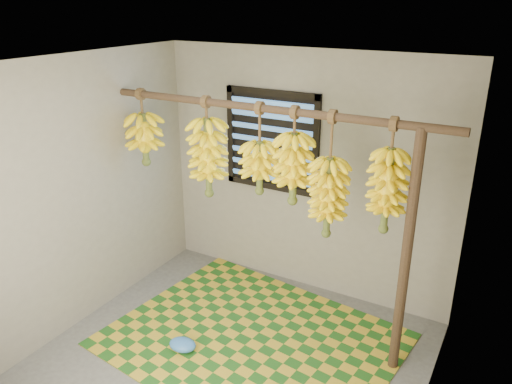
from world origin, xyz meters
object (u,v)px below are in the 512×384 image
Objects in this scene: banana_bunch_b at (208,158)px; banana_bunch_d at (293,169)px; plastic_bag at (183,345)px; banana_bunch_c at (260,167)px; banana_bunch_f at (387,191)px; woven_mat at (252,339)px; banana_bunch_e at (328,197)px; support_post at (406,258)px; banana_bunch_a at (145,139)px.

banana_bunch_b is 0.82m from banana_bunch_d.
plastic_bag is 1.64m from banana_bunch_c.
banana_bunch_d is at bearing 0.00° from banana_bunch_c.
banana_bunch_b is 1.58m from banana_bunch_f.
woven_mat is at bearing -164.19° from banana_bunch_f.
woven_mat is 9.77× the size of plastic_bag.
banana_bunch_d reaches higher than woven_mat.
banana_bunch_c is 0.63m from banana_bunch_e.
banana_bunch_d is 0.91× the size of banana_bunch_f.
banana_bunch_a reaches higher than support_post.
plastic_bag is 0.24× the size of banana_bunch_e.
banana_bunch_e is (0.97, 0.69, 1.30)m from plastic_bag.
woven_mat is at bearing -152.31° from banana_bunch_e.
banana_bunch_b is 1.12× the size of banana_bunch_d.
banana_bunch_f is (0.76, 0.00, -0.04)m from banana_bunch_d.
woven_mat is 1.53m from banana_bunch_c.
support_post is 2.30× the size of banana_bunch_f.
banana_bunch_c is 1.06m from banana_bunch_f.
banana_bunch_d is 0.76m from banana_bunch_f.
banana_bunch_d is 0.78× the size of banana_bunch_e.
support_post is 1.35m from banana_bunch_c.
support_post reaches higher than woven_mat.
banana_bunch_a is 1.53m from banana_bunch_d.
banana_bunch_f reaches higher than support_post.
plastic_bag is at bearing -156.75° from support_post.
banana_bunch_b is (0.71, -0.00, -0.07)m from banana_bunch_a.
support_post is at bearing 0.00° from banana_bunch_c.
banana_bunch_c and banana_bunch_e have the same top height.
banana_bunch_a is 0.82× the size of banana_bunch_f.
banana_bunch_e is 0.47m from banana_bunch_f.
banana_bunch_b is 1.13m from banana_bunch_e.
banana_bunch_a is 0.80× the size of banana_bunch_b.
banana_bunch_f is (0.98, 0.28, 1.50)m from woven_mat.
banana_bunch_c is (0.36, 0.69, 1.45)m from plastic_bag.
woven_mat is 1.64m from banana_bunch_b.
banana_bunch_e reaches higher than support_post.
banana_bunch_c is at bearing 180.00° from banana_bunch_e.
support_post is 2.82× the size of banana_bunch_a.
plastic_bag is 1.77m from banana_bunch_d.
banana_bunch_c is at bearing 62.54° from plastic_bag.
plastic_bag is at bearing -136.87° from woven_mat.
woven_mat is 0.61m from plastic_bag.
banana_bunch_a is at bearing 180.00° from banana_bunch_e.
plastic_bag is (-1.61, -0.69, -0.94)m from support_post.
banana_bunch_b reaches higher than support_post.
banana_bunch_d is at bearing 180.00° from banana_bunch_f.
banana_bunch_b and banana_bunch_e have the same top height.
banana_bunch_d and banana_bunch_e have the same top height.
plastic_bag is 1.77m from banana_bunch_e.
banana_bunch_d is at bearing 180.00° from support_post.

